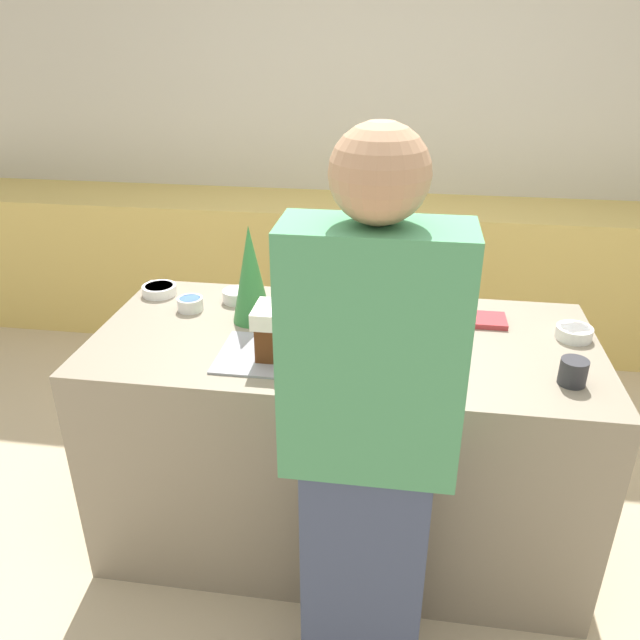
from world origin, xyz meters
name	(u,v)px	position (x,y,z in m)	size (l,w,h in m)	color
ground_plane	(340,524)	(0.00, 0.00, 0.00)	(12.00, 12.00, 0.00)	#C6B28E
wall_back	(383,126)	(0.00, 2.12, 1.30)	(8.00, 0.05, 2.60)	beige
back_cabinet_block	(374,271)	(0.00, 1.80, 0.44)	(6.00, 0.60, 0.88)	#DBBC60
kitchen_island	(342,438)	(0.00, 0.00, 0.44)	(1.79, 0.83, 0.88)	gray
baking_tray	(287,356)	(-0.17, -0.18, 0.89)	(0.46, 0.30, 0.01)	#9E9EA8
gingerbread_house	(286,330)	(-0.17, -0.18, 0.99)	(0.21, 0.15, 0.24)	#5B2D14
decorative_tree	(251,274)	(-0.35, 0.08, 1.07)	(0.15, 0.15, 0.37)	#33843D
candy_bowl_near_tray_right	(291,298)	(-0.24, 0.26, 0.91)	(0.10, 0.10, 0.04)	silver
candy_bowl_behind_tray	(237,295)	(-0.46, 0.25, 0.91)	(0.12, 0.12, 0.05)	silver
candy_bowl_far_left	(574,332)	(0.81, 0.11, 0.91)	(0.13, 0.13, 0.04)	white
candy_bowl_far_right	(159,290)	(-0.79, 0.27, 0.91)	(0.14, 0.14, 0.04)	white
candy_bowl_front_corner	(190,303)	(-0.62, 0.14, 0.91)	(0.10, 0.10, 0.05)	white
cookbook	(482,320)	(0.50, 0.19, 0.89)	(0.18, 0.13, 0.02)	#B23338
mug	(573,372)	(0.74, -0.21, 0.93)	(0.09, 0.09, 0.08)	#2D2D33
person	(369,444)	(0.14, -0.62, 0.89)	(0.45, 0.57, 1.72)	#424C6B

